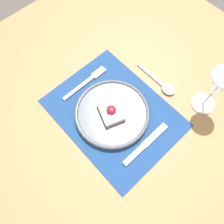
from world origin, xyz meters
TOP-DOWN VIEW (x-y plane):
  - ground_plane at (0.00, 0.00)m, footprint 8.00×8.00m
  - dining_table at (0.00, 0.00)m, footprint 1.22×1.30m
  - placemat at (0.00, 0.00)m, footprint 0.42×0.32m
  - dinner_plate at (0.00, -0.01)m, footprint 0.24×0.24m
  - fork at (-0.15, 0.01)m, footprint 0.02×0.19m
  - knife at (0.15, -0.01)m, footprint 0.02×0.19m
  - spoon at (0.05, 0.20)m, footprint 0.17×0.04m
  - wine_glass_near at (0.18, 0.24)m, footprint 0.08×0.08m

SIDE VIEW (x-z plane):
  - ground_plane at x=0.00m, z-range 0.00..0.00m
  - dining_table at x=0.00m, z-range 0.30..1.06m
  - placemat at x=0.00m, z-range 0.76..0.76m
  - spoon at x=0.05m, z-range 0.76..0.77m
  - fork at x=-0.15m, z-range 0.76..0.77m
  - knife at x=0.15m, z-range 0.76..0.77m
  - dinner_plate at x=0.00m, z-range 0.75..0.80m
  - wine_glass_near at x=0.18m, z-range 0.79..0.96m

